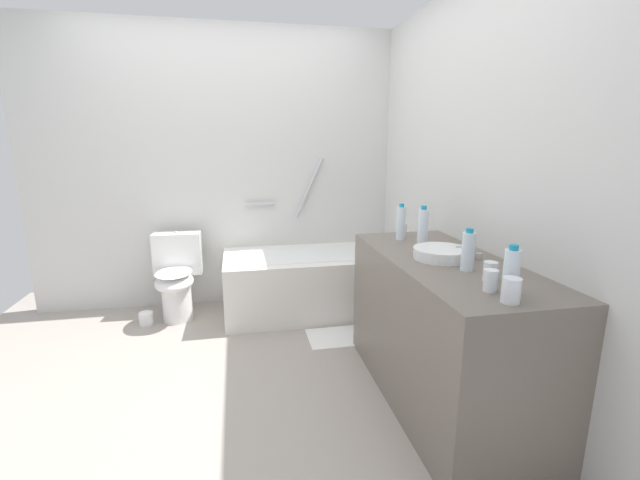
% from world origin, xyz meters
% --- Properties ---
extents(ground_plane, '(3.96, 3.96, 0.00)m').
position_xyz_m(ground_plane, '(0.00, 0.00, 0.00)').
color(ground_plane, '#9E9389').
extents(wall_back_tiled, '(3.36, 0.10, 2.43)m').
position_xyz_m(wall_back_tiled, '(0.00, 1.44, 1.22)').
color(wall_back_tiled, silver).
rests_on(wall_back_tiled, ground_plane).
extents(wall_right_mirror, '(0.10, 3.19, 2.43)m').
position_xyz_m(wall_right_mirror, '(1.53, 0.00, 1.22)').
color(wall_right_mirror, silver).
rests_on(wall_right_mirror, ground_plane).
extents(bathtub, '(1.51, 0.76, 1.32)m').
position_xyz_m(bathtub, '(0.69, 1.01, 0.28)').
color(bathtub, white).
rests_on(bathtub, ground_plane).
extents(toilet, '(0.40, 0.54, 0.72)m').
position_xyz_m(toilet, '(-0.45, 1.08, 0.36)').
color(toilet, white).
rests_on(toilet, ground_plane).
extents(vanity_counter, '(0.61, 1.45, 0.83)m').
position_xyz_m(vanity_counter, '(1.17, -0.43, 0.42)').
color(vanity_counter, '#6B6056').
rests_on(vanity_counter, ground_plane).
extents(sink_basin, '(0.30, 0.30, 0.06)m').
position_xyz_m(sink_basin, '(1.15, -0.41, 0.86)').
color(sink_basin, white).
rests_on(sink_basin, vanity_counter).
extents(sink_faucet, '(0.12, 0.15, 0.07)m').
position_xyz_m(sink_faucet, '(1.33, -0.41, 0.86)').
color(sink_faucet, '#A7A7AD').
rests_on(sink_faucet, vanity_counter).
extents(water_bottle_0, '(0.07, 0.07, 0.21)m').
position_xyz_m(water_bottle_0, '(1.17, -0.98, 0.93)').
color(water_bottle_0, silver).
rests_on(water_bottle_0, vanity_counter).
extents(water_bottle_1, '(0.06, 0.06, 0.21)m').
position_xyz_m(water_bottle_1, '(1.17, -0.63, 0.93)').
color(water_bottle_1, silver).
rests_on(water_bottle_1, vanity_counter).
extents(water_bottle_2, '(0.06, 0.06, 0.25)m').
position_xyz_m(water_bottle_2, '(1.17, -0.12, 0.95)').
color(water_bottle_2, silver).
rests_on(water_bottle_2, vanity_counter).
extents(water_bottle_3, '(0.06, 0.06, 0.24)m').
position_xyz_m(water_bottle_3, '(1.11, 0.07, 0.95)').
color(water_bottle_3, silver).
rests_on(water_bottle_3, vanity_counter).
extents(drinking_glass_0, '(0.07, 0.07, 0.10)m').
position_xyz_m(drinking_glass_0, '(1.11, -1.06, 0.89)').
color(drinking_glass_0, white).
rests_on(drinking_glass_0, vanity_counter).
extents(drinking_glass_1, '(0.06, 0.06, 0.09)m').
position_xyz_m(drinking_glass_1, '(1.11, -0.92, 0.88)').
color(drinking_glass_1, white).
rests_on(drinking_glass_1, vanity_counter).
extents(drinking_glass_2, '(0.06, 0.06, 0.09)m').
position_xyz_m(drinking_glass_2, '(1.19, -0.81, 0.88)').
color(drinking_glass_2, white).
rests_on(drinking_glass_2, vanity_counter).
extents(drinking_glass_3, '(0.06, 0.06, 0.08)m').
position_xyz_m(drinking_glass_3, '(1.17, 0.19, 0.88)').
color(drinking_glass_3, white).
rests_on(drinking_glass_3, vanity_counter).
extents(bath_mat, '(0.54, 0.34, 0.01)m').
position_xyz_m(bath_mat, '(0.83, 0.42, 0.01)').
color(bath_mat, white).
rests_on(bath_mat, ground_plane).
extents(toilet_paper_roll, '(0.11, 0.11, 0.10)m').
position_xyz_m(toilet_paper_roll, '(-0.70, 0.96, 0.05)').
color(toilet_paper_roll, white).
rests_on(toilet_paper_roll, ground_plane).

